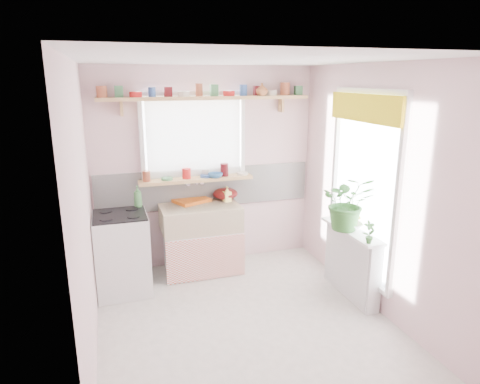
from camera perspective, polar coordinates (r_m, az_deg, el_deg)
name	(u,v)px	position (r m, az deg, el deg)	size (l,w,h in m)	color
room	(277,167)	(4.90, 4.95, 3.38)	(3.20, 3.20, 3.20)	silver
sink_unit	(201,238)	(5.33, -5.22, -6.19)	(0.95, 0.65, 1.11)	white
cooker	(122,253)	(4.99, -15.41, -7.85)	(0.58, 0.58, 0.93)	white
radiator_ledge	(352,261)	(4.92, 14.65, -8.94)	(0.22, 0.95, 0.78)	white
windowsill	(196,179)	(5.29, -5.84, 1.69)	(1.40, 0.22, 0.04)	tan
pine_shelf	(207,98)	(5.18, -4.45, 12.39)	(2.52, 0.24, 0.04)	tan
shelf_crockery	(207,91)	(5.18, -4.47, 13.22)	(2.47, 0.11, 0.12)	#A55133
sill_crockery	(192,174)	(5.27, -6.39, 2.43)	(1.35, 0.11, 0.12)	#A55133
dish_tray	(192,200)	(5.37, -6.46, -1.12)	(0.40, 0.30, 0.04)	#D85E13
colander	(225,194)	(5.45, -1.97, -0.22)	(0.31, 0.31, 0.14)	#5B0F10
jade_plant	(348,203)	(4.66, 14.14, -1.37)	(0.54, 0.47, 0.60)	#336E2C
fruit_bowl	(348,225)	(4.77, 14.21, -4.35)	(0.29, 0.29, 0.07)	white
herb_pot	(369,232)	(4.39, 16.85, -5.16)	(0.12, 0.08, 0.23)	#2D6227
soap_bottle_sink	(227,194)	(5.34, -1.74, -0.27)	(0.09, 0.09, 0.19)	#FCEB70
sill_cup	(206,173)	(5.36, -4.60, 2.59)	(0.11, 0.11, 0.09)	beige
sill_bowl	(215,175)	(5.28, -3.29, 2.23)	(0.18, 0.18, 0.06)	teal
shelf_vase	(262,89)	(5.31, 2.93, 13.51)	(0.14, 0.14, 0.15)	#B06536
cooker_bottle	(138,196)	(5.02, -13.48, -0.57)	(0.10, 0.10, 0.25)	#408144
fruit	(349,220)	(4.76, 14.28, -3.64)	(0.20, 0.14, 0.10)	orange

